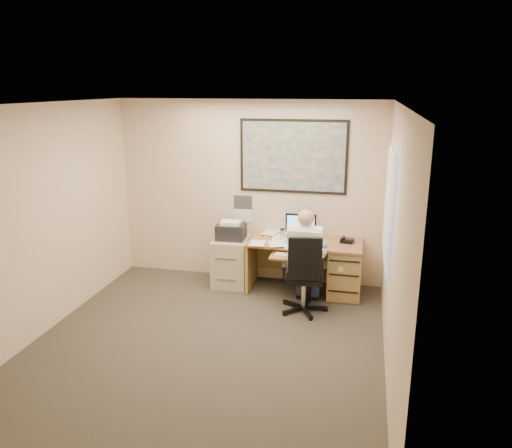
% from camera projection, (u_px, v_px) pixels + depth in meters
% --- Properties ---
extents(room_shell, '(4.00, 4.50, 2.70)m').
position_uv_depth(room_shell, '(201.00, 234.00, 5.34)').
color(room_shell, '#3A352D').
rests_on(room_shell, ground).
extents(desk, '(1.60, 0.97, 1.10)m').
position_uv_depth(desk, '(328.00, 263.00, 7.11)').
color(desk, '#A56C46').
rests_on(desk, ground).
extents(world_map, '(1.56, 0.03, 1.06)m').
position_uv_depth(world_map, '(293.00, 157.00, 7.15)').
color(world_map, '#1E4C93').
rests_on(world_map, room_shell).
extents(wall_calendar, '(0.28, 0.01, 0.42)m').
position_uv_depth(wall_calendar, '(243.00, 209.00, 7.53)').
color(wall_calendar, white).
rests_on(wall_calendar, room_shell).
extents(window_blinds, '(0.06, 1.40, 1.30)m').
position_uv_depth(window_blinds, '(390.00, 208.00, 5.62)').
color(window_blinds, silver).
rests_on(window_blinds, room_shell).
extents(filing_cabinet, '(0.53, 0.63, 0.98)m').
position_uv_depth(filing_cabinet, '(232.00, 257.00, 7.41)').
color(filing_cabinet, '#BEB699').
rests_on(filing_cabinet, ground).
extents(office_chair, '(0.73, 0.73, 1.08)m').
position_uv_depth(office_chair, '(303.00, 290.00, 6.50)').
color(office_chair, black).
rests_on(office_chair, ground).
extents(person, '(0.60, 0.83, 1.37)m').
position_uv_depth(person, '(305.00, 261.00, 6.48)').
color(person, white).
rests_on(person, office_chair).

